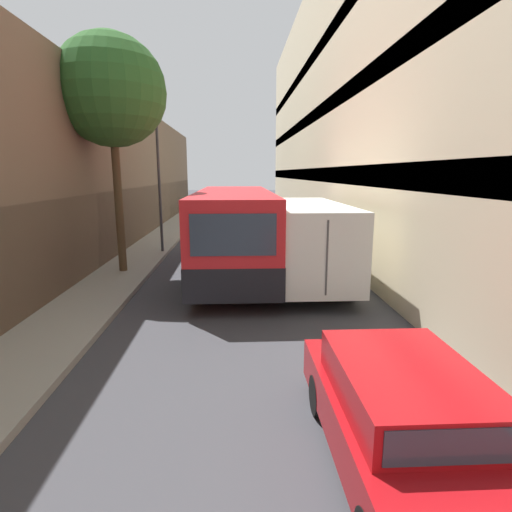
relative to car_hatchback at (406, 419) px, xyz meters
The scene contains 10 objects.
ground_plane 9.76m from the car_hatchback, 100.60° to the left, with size 150.00×150.00×0.00m, color #38383D.
sidewalk_left 11.43m from the car_hatchback, 123.04° to the left, with size 2.04×60.00×0.15m.
building_left_shopfront 12.96m from the car_hatchback, 131.08° to the left, with size 2.40×60.00×7.30m.
building_right_apartment 12.01m from the car_hatchback, 70.54° to the left, with size 2.40×60.00×14.29m.
car_hatchback is the anchor object (origin of this frame).
bus 10.51m from the car_hatchback, 101.77° to the left, with size 2.61×9.91×3.02m.
box_truck 9.64m from the car_hatchback, 88.72° to the left, with size 2.32×8.70×2.69m.
panel_van 22.48m from the car_hatchback, 96.36° to the left, with size 1.80×4.55×1.98m.
street_lamp 15.37m from the car_hatchback, 111.51° to the left, with size 0.36×0.80×6.34m.
street_tree_left 13.17m from the car_hatchback, 121.49° to the left, with size 3.69×3.69×8.05m.
Camera 1 is at (-0.27, 1.14, 3.65)m, focal length 28.00 mm.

